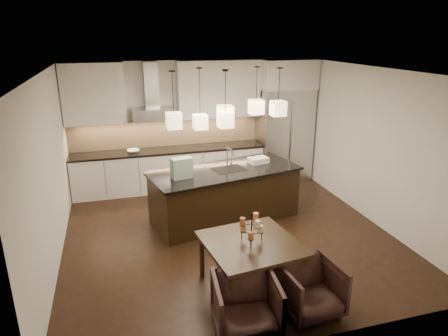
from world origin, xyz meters
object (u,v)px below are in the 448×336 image
object	(u,v)px
island_body	(225,195)
dining_table	(251,266)
armchair_left	(246,306)
armchair_right	(310,288)
refrigerator	(284,135)

from	to	relation	value
island_body	dining_table	size ratio (longest dim) A/B	2.22
armchair_left	dining_table	bearing A→B (deg)	73.15
armchair_left	armchair_right	bearing A→B (deg)	13.57
refrigerator	armchair_right	world-z (taller)	refrigerator
island_body	armchair_right	bearing A→B (deg)	-96.15
refrigerator	armchair_left	bearing A→B (deg)	-118.32
dining_table	armchair_left	world-z (taller)	dining_table
island_body	armchair_left	bearing A→B (deg)	-113.11
dining_table	armchair_right	size ratio (longest dim) A/B	1.64
refrigerator	armchair_right	distance (m)	5.01
refrigerator	island_body	bearing A→B (deg)	-137.84
dining_table	armchair_left	size ratio (longest dim) A/B	1.57
refrigerator	armchair_right	size ratio (longest dim) A/B	2.95
armchair_left	armchair_right	size ratio (longest dim) A/B	1.04
island_body	armchair_left	xyz separation A→B (m)	(-0.60, -2.99, -0.12)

